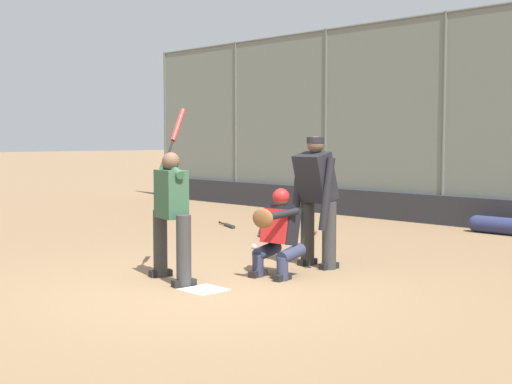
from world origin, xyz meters
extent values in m
plane|color=#846647|center=(0.00, 0.00, 0.00)|extent=(160.00, 160.00, 0.00)
cube|color=white|center=(0.00, 0.00, 0.01)|extent=(0.43, 0.43, 0.01)
cylinder|color=#515651|center=(1.54, -7.41, 2.10)|extent=(0.08, 0.08, 4.20)
cylinder|color=#515651|center=(4.63, -7.41, 2.10)|extent=(0.08, 0.08, 4.20)
cylinder|color=#515651|center=(7.71, -7.41, 2.10)|extent=(0.08, 0.08, 4.20)
cylinder|color=#515651|center=(10.79, -7.41, 2.10)|extent=(0.08, 0.08, 4.20)
cylinder|color=#333333|center=(0.32, 0.04, 0.42)|extent=(0.17, 0.17, 0.83)
cube|color=black|center=(0.32, 0.04, 0.04)|extent=(0.17, 0.30, 0.08)
cylinder|color=#333333|center=(0.99, -0.12, 0.42)|extent=(0.17, 0.17, 0.83)
cube|color=black|center=(0.99, -0.12, 0.04)|extent=(0.17, 0.30, 0.08)
cube|color=#2D5138|center=(0.65, -0.04, 1.05)|extent=(0.50, 0.35, 0.57)
sphere|color=brown|center=(0.65, -0.04, 1.44)|extent=(0.21, 0.21, 0.21)
cylinder|color=#2D5138|center=(0.65, -0.07, 1.35)|extent=(0.58, 0.27, 0.22)
cylinder|color=#2D5138|center=(0.92, -0.13, 1.35)|extent=(0.10, 0.14, 0.16)
sphere|color=black|center=(0.92, -0.16, 1.41)|extent=(0.04, 0.04, 0.04)
cylinder|color=black|center=(0.95, -0.24, 1.55)|extent=(0.10, 0.20, 0.29)
cylinder|color=maroon|center=(1.02, -0.44, 1.88)|extent=(0.17, 0.30, 0.42)
cylinder|color=#2D334C|center=(-0.22, -1.04, 0.14)|extent=(0.14, 0.14, 0.28)
cylinder|color=#2D334C|center=(-0.20, -1.22, 0.30)|extent=(0.22, 0.44, 0.22)
cube|color=black|center=(-0.22, -1.04, 0.04)|extent=(0.14, 0.27, 0.08)
cylinder|color=#2D334C|center=(0.15, -0.99, 0.14)|extent=(0.14, 0.14, 0.28)
cylinder|color=#2D334C|center=(0.17, -1.17, 0.30)|extent=(0.22, 0.44, 0.22)
cube|color=black|center=(0.15, -0.99, 0.04)|extent=(0.14, 0.27, 0.08)
cube|color=black|center=(-0.01, -1.24, 0.64)|extent=(0.45, 0.38, 0.51)
cube|color=#B21E1E|center=(-0.03, -1.10, 0.64)|extent=(0.38, 0.18, 0.42)
sphere|color=brown|center=(-0.01, -1.24, 0.96)|extent=(0.19, 0.19, 0.19)
sphere|color=#B21E1E|center=(-0.01, -1.24, 0.99)|extent=(0.21, 0.21, 0.21)
cylinder|color=black|center=(-0.19, -1.04, 0.80)|extent=(0.21, 0.50, 0.15)
ellipsoid|color=brown|center=(-0.13, -0.80, 0.76)|extent=(0.31, 0.14, 0.24)
cylinder|color=brown|center=(0.24, -1.20, 0.66)|extent=(0.12, 0.29, 0.41)
cylinder|color=#333333|center=(-0.12, -2.02, 0.44)|extent=(0.18, 0.18, 0.89)
cube|color=black|center=(-0.12, -2.02, 0.04)|extent=(0.13, 0.29, 0.08)
cylinder|color=#333333|center=(0.29, -2.05, 0.44)|extent=(0.18, 0.18, 0.89)
cube|color=black|center=(0.29, -2.05, 0.04)|extent=(0.13, 0.29, 0.08)
cube|color=black|center=(0.09, -1.98, 1.20)|extent=(0.51, 0.45, 0.68)
sphere|color=brown|center=(0.09, -1.98, 1.63)|extent=(0.22, 0.22, 0.22)
cylinder|color=black|center=(0.09, -1.98, 1.69)|extent=(0.23, 0.23, 0.08)
cylinder|color=black|center=(-0.18, -1.89, 1.00)|extent=(0.17, 0.25, 0.94)
cylinder|color=black|center=(0.37, -1.93, 1.00)|extent=(0.14, 0.25, 0.94)
sphere|color=black|center=(4.62, -4.19, 0.03)|extent=(0.04, 0.04, 0.04)
cylinder|color=black|center=(4.46, -4.13, 0.03)|extent=(0.34, 0.16, 0.03)
cylinder|color=#28282D|center=(4.07, -3.97, 0.03)|extent=(0.47, 0.24, 0.07)
ellipsoid|color=brown|center=(2.35, -4.38, 0.05)|extent=(0.29, 0.19, 0.11)
ellipsoid|color=brown|center=(2.43, -4.29, 0.05)|extent=(0.11, 0.08, 0.08)
sphere|color=white|center=(1.82, -2.50, 0.04)|extent=(0.07, 0.07, 0.07)
cylinder|color=navy|center=(-0.03, -6.83, 0.15)|extent=(0.99, 0.31, 0.31)
sphere|color=navy|center=(0.46, -6.83, 0.15)|extent=(0.30, 0.30, 0.30)
camera|label=1|loc=(-6.16, 5.03, 1.71)|focal=50.00mm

